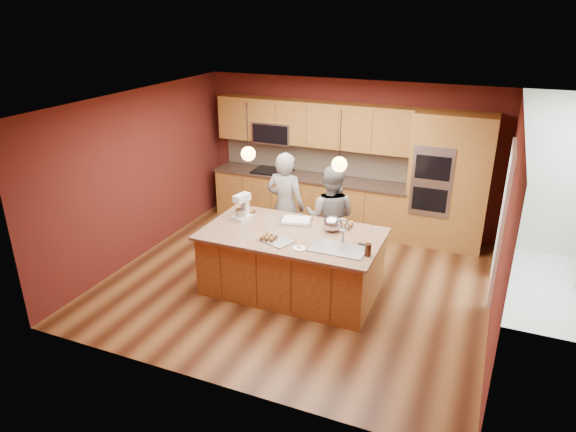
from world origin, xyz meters
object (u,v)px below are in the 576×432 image
at_px(island, 293,262).
at_px(person_left, 285,207).
at_px(person_right, 330,218).
at_px(stand_mixer, 242,209).
at_px(mixing_bowl, 332,224).

xyz_separation_m(island, person_left, (-0.52, 0.96, 0.43)).
xyz_separation_m(person_right, stand_mixer, (-1.13, -0.78, 0.26)).
xyz_separation_m(stand_mixer, mixing_bowl, (1.38, 0.10, -0.06)).
height_order(island, person_left, person_left).
distance_m(person_right, mixing_bowl, 0.75).
relative_size(person_right, mixing_bowl, 6.05).
distance_m(stand_mixer, mixing_bowl, 1.38).
relative_size(person_left, person_right, 1.08).
bearing_deg(stand_mixer, mixing_bowl, 18.68).
height_order(person_left, stand_mixer, person_left).
distance_m(person_right, stand_mixer, 1.39).
distance_m(island, person_right, 1.05).
relative_size(island, person_left, 1.40).
bearing_deg(mixing_bowl, person_left, 146.18).
bearing_deg(stand_mixer, island, 2.90).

